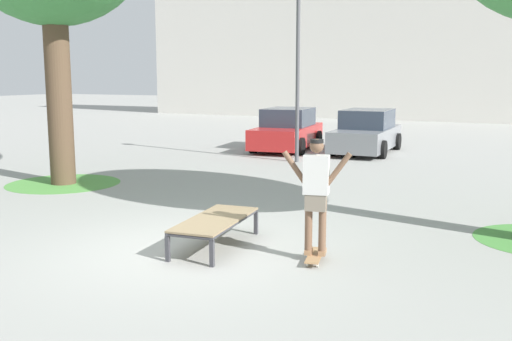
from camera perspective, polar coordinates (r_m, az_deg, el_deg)
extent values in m
plane|color=#999993|center=(9.19, -7.27, -7.76)|extent=(120.00, 120.00, 0.00)
cube|color=silver|center=(38.18, 15.49, 12.97)|extent=(35.80, 4.00, 10.82)
cube|color=#38383D|center=(10.27, -3.70, -4.80)|extent=(0.07, 0.07, 0.38)
cube|color=#38383D|center=(10.02, 0.00, -5.13)|extent=(0.07, 0.07, 0.38)
cube|color=#38383D|center=(8.67, -8.56, -7.52)|extent=(0.07, 0.07, 0.38)
cube|color=#38383D|center=(8.38, -4.29, -8.05)|extent=(0.07, 0.07, 0.38)
cylinder|color=#38383D|center=(9.41, -5.94, -4.79)|extent=(0.23, 1.90, 0.05)
cylinder|color=#38383D|center=(9.13, -1.96, -5.17)|extent=(0.23, 1.90, 0.05)
cylinder|color=#38383D|center=(10.09, -1.88, -3.78)|extent=(0.76, 0.12, 0.05)
cylinder|color=#38383D|center=(8.46, -6.49, -6.39)|extent=(0.76, 0.12, 0.05)
cube|color=#847051|center=(9.25, -3.98, -4.74)|extent=(0.94, 1.96, 0.03)
cube|color=#9E754C|center=(8.68, 5.74, -8.18)|extent=(0.36, 0.82, 0.02)
cylinder|color=silver|center=(8.97, 5.49, -7.97)|extent=(0.04, 0.06, 0.06)
cylinder|color=silver|center=(8.95, 6.45, -8.02)|extent=(0.04, 0.06, 0.06)
cylinder|color=silver|center=(8.44, 4.97, -9.07)|extent=(0.04, 0.06, 0.06)
cylinder|color=silver|center=(8.43, 5.99, -9.13)|extent=(0.04, 0.06, 0.06)
cylinder|color=brown|center=(8.58, 5.12, -5.48)|extent=(0.11, 0.11, 0.82)
cube|color=#99704C|center=(8.73, 5.13, -7.78)|extent=(0.15, 0.26, 0.07)
cylinder|color=brown|center=(8.55, 6.45, -5.54)|extent=(0.11, 0.11, 0.82)
cube|color=#99704C|center=(8.70, 6.45, -7.85)|extent=(0.15, 0.26, 0.07)
cube|color=#756B5B|center=(8.48, 5.82, -3.06)|extent=(0.33, 0.26, 0.24)
cube|color=silver|center=(8.40, 5.87, -0.40)|extent=(0.40, 0.29, 0.56)
cylinder|color=brown|center=(8.43, 3.86, 0.19)|extent=(0.41, 0.16, 0.52)
cylinder|color=brown|center=(8.36, 7.92, 0.05)|extent=(0.41, 0.16, 0.52)
sphere|color=brown|center=(8.35, 5.91, 2.38)|extent=(0.20, 0.20, 0.20)
cylinder|color=black|center=(8.34, 5.92, 2.86)|extent=(0.19, 0.19, 0.05)
cylinder|color=brown|center=(15.25, -18.55, 6.83)|extent=(0.61, 0.61, 4.33)
cylinder|color=#519342|center=(15.47, -18.14, -1.19)|extent=(2.78, 2.78, 0.01)
cube|color=red|center=(21.45, 3.02, 3.40)|extent=(2.15, 4.36, 0.70)
cube|color=#2D3847|center=(21.54, 3.15, 5.21)|extent=(1.78, 2.26, 0.64)
cylinder|color=black|center=(20.01, 4.34, 2.36)|extent=(0.28, 0.62, 0.60)
cylinder|color=black|center=(20.50, -0.27, 2.55)|extent=(0.28, 0.62, 0.60)
cylinder|color=black|center=(22.52, 6.01, 3.10)|extent=(0.28, 0.62, 0.60)
cylinder|color=black|center=(22.96, 1.87, 3.26)|extent=(0.28, 0.62, 0.60)
cube|color=slate|center=(20.93, 10.61, 3.11)|extent=(1.82, 4.25, 0.70)
cube|color=#2D3847|center=(21.02, 10.76, 4.96)|extent=(1.62, 2.15, 0.64)
cylinder|color=black|center=(19.51, 12.16, 2.00)|extent=(0.24, 0.61, 0.60)
cylinder|color=black|center=(19.91, 7.36, 2.28)|extent=(0.24, 0.61, 0.60)
cylinder|color=black|center=(22.05, 13.52, 2.76)|extent=(0.24, 0.61, 0.60)
cylinder|color=black|center=(22.41, 9.23, 3.00)|extent=(0.24, 0.61, 0.60)
cylinder|color=#4C4C51|center=(18.25, 4.07, 9.42)|extent=(0.12, 0.12, 5.50)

